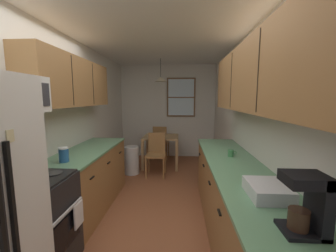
# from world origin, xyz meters

# --- Properties ---
(ground_plane) EXTENTS (12.00, 12.00, 0.00)m
(ground_plane) POSITION_xyz_m (0.00, 1.00, 0.00)
(ground_plane) COLOR brown
(wall_left) EXTENTS (0.10, 9.00, 2.55)m
(wall_left) POSITION_xyz_m (-1.35, 1.00, 1.27)
(wall_left) COLOR silver
(wall_left) RESTS_ON ground
(wall_right) EXTENTS (0.10, 9.00, 2.55)m
(wall_right) POSITION_xyz_m (1.35, 1.00, 1.27)
(wall_right) COLOR silver
(wall_right) RESTS_ON ground
(wall_back) EXTENTS (4.40, 0.10, 2.55)m
(wall_back) POSITION_xyz_m (0.00, 3.65, 1.27)
(wall_back) COLOR silver
(wall_back) RESTS_ON ground
(ceiling_slab) EXTENTS (4.40, 9.00, 0.08)m
(ceiling_slab) POSITION_xyz_m (0.00, 1.00, 2.59)
(ceiling_slab) COLOR white
(stove_range) EXTENTS (0.66, 0.61, 1.10)m
(stove_range) POSITION_xyz_m (-0.99, -0.48, 0.47)
(stove_range) COLOR black
(stove_range) RESTS_ON ground
(microwave_over_range) EXTENTS (0.39, 0.57, 0.33)m
(microwave_over_range) POSITION_xyz_m (-1.11, -0.48, 1.68)
(microwave_over_range) COLOR white
(counter_left) EXTENTS (0.64, 1.76, 0.90)m
(counter_left) POSITION_xyz_m (-1.00, 0.70, 0.45)
(counter_left) COLOR olive
(counter_left) RESTS_ON ground
(upper_cabinets_left) EXTENTS (0.33, 1.84, 0.66)m
(upper_cabinets_left) POSITION_xyz_m (-1.14, 0.65, 1.86)
(upper_cabinets_left) COLOR olive
(counter_right) EXTENTS (0.64, 3.05, 0.90)m
(counter_right) POSITION_xyz_m (1.00, 0.05, 0.45)
(counter_right) COLOR olive
(counter_right) RESTS_ON ground
(upper_cabinets_right) EXTENTS (0.33, 2.73, 0.71)m
(upper_cabinets_right) POSITION_xyz_m (1.14, 0.00, 1.86)
(upper_cabinets_right) COLOR olive
(dining_table) EXTENTS (0.83, 0.77, 0.74)m
(dining_table) POSITION_xyz_m (-0.11, 2.70, 0.61)
(dining_table) COLOR #A87F51
(dining_table) RESTS_ON ground
(dining_chair_near) EXTENTS (0.41, 0.41, 0.90)m
(dining_chair_near) POSITION_xyz_m (-0.15, 2.11, 0.50)
(dining_chair_near) COLOR olive
(dining_chair_near) RESTS_ON ground
(dining_chair_far) EXTENTS (0.44, 0.44, 0.90)m
(dining_chair_far) POSITION_xyz_m (-0.18, 3.29, 0.50)
(dining_chair_far) COLOR olive
(dining_chair_far) RESTS_ON ground
(pendant_light) EXTENTS (0.28, 0.28, 0.52)m
(pendant_light) POSITION_xyz_m (-0.11, 2.70, 2.08)
(pendant_light) COLOR black
(back_window) EXTENTS (0.78, 0.05, 1.06)m
(back_window) POSITION_xyz_m (0.37, 3.58, 1.67)
(back_window) COLOR brown
(trash_bin) EXTENTS (0.32, 0.32, 0.60)m
(trash_bin) POSITION_xyz_m (-0.70, 2.15, 0.30)
(trash_bin) COLOR silver
(trash_bin) RESTS_ON ground
(storage_canister) EXTENTS (0.11, 0.11, 0.17)m
(storage_canister) POSITION_xyz_m (-1.00, 0.09, 0.99)
(storage_canister) COLOR #265999
(storage_canister) RESTS_ON counter_left
(dish_towel) EXTENTS (0.02, 0.16, 0.24)m
(dish_towel) POSITION_xyz_m (-0.64, -0.33, 0.50)
(dish_towel) COLOR white
(coffee_maker) EXTENTS (0.22, 0.18, 0.34)m
(coffee_maker) POSITION_xyz_m (1.07, -1.08, 1.08)
(coffee_maker) COLOR black
(coffee_maker) RESTS_ON counter_right
(mug_by_coffeemaker) EXTENTS (0.11, 0.07, 0.09)m
(mug_by_coffeemaker) POSITION_xyz_m (1.01, 0.44, 0.94)
(mug_by_coffeemaker) COLOR #3F7F4C
(mug_by_coffeemaker) RESTS_ON counter_right
(dish_rack) EXTENTS (0.28, 0.34, 0.10)m
(dish_rack) POSITION_xyz_m (1.02, -0.66, 0.95)
(dish_rack) COLOR silver
(dish_rack) RESTS_ON counter_right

